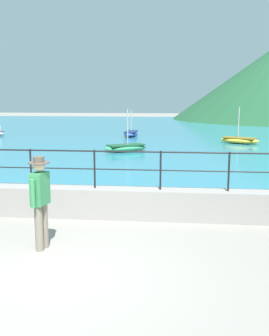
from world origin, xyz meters
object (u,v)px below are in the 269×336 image
object	(u,v)px
boat_4	(126,147)
boat_5	(131,133)
boat_3	(239,140)
person_walking	(40,198)

from	to	relation	value
boat_4	boat_5	world-z (taller)	boat_4
boat_3	boat_4	xyz separation A→B (m)	(-6.22, -4.09, 0.00)
person_walking	boat_4	xyz separation A→B (m)	(-0.05, 12.87, -0.71)
person_walking	boat_3	size ratio (longest dim) A/B	0.71
boat_3	boat_5	size ratio (longest dim) A/B	1.05
boat_3	boat_5	bearing A→B (deg)	152.45
boat_5	boat_4	bearing A→B (deg)	-85.41
person_walking	boat_5	world-z (taller)	boat_5
person_walking	boat_3	bearing A→B (deg)	70.01
boat_3	boat_4	world-z (taller)	boat_4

